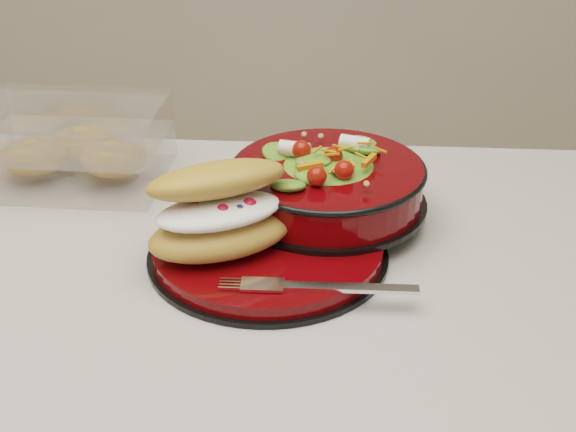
# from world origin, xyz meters

# --- Properties ---
(dinner_plate) EXTENTS (0.26, 0.26, 0.02)m
(dinner_plate) POSITION_xyz_m (-0.10, 0.07, 0.91)
(dinner_plate) COLOR black
(dinner_plate) RESTS_ON island_counter
(salad_bowl) EXTENTS (0.23, 0.23, 0.09)m
(salad_bowl) POSITION_xyz_m (-0.04, 0.15, 0.96)
(salad_bowl) COLOR black
(salad_bowl) RESTS_ON dinner_plate
(croissant) EXTENTS (0.17, 0.15, 0.09)m
(croissant) POSITION_xyz_m (-0.14, 0.05, 0.96)
(croissant) COLOR gold
(croissant) RESTS_ON dinner_plate
(fork) EXTENTS (0.17, 0.02, 0.00)m
(fork) POSITION_xyz_m (-0.04, -0.02, 0.92)
(fork) COLOR silver
(fork) RESTS_ON dinner_plate
(pastry_box) EXTENTS (0.23, 0.17, 0.09)m
(pastry_box) POSITION_xyz_m (-0.36, 0.24, 0.94)
(pastry_box) COLOR white
(pastry_box) RESTS_ON island_counter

